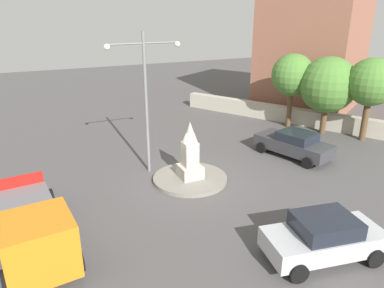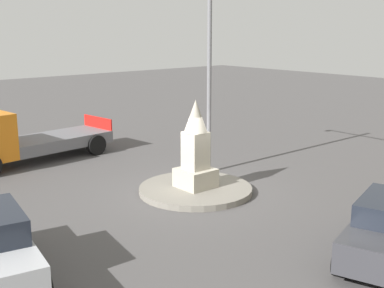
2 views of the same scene
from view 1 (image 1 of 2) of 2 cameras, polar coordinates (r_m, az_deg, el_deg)
name	(u,v)px [view 1 (image 1 of 2)]	position (r m, az deg, el deg)	size (l,w,h in m)	color
ground_plane	(190,180)	(17.93, -0.30, -5.78)	(80.00, 80.00, 0.00)	#4F4C4C
traffic_island	(190,179)	(17.88, -0.30, -5.50)	(3.67, 3.67, 0.19)	gray
monument	(190,154)	(17.35, -0.31, -1.61)	(1.08, 1.08, 2.85)	#B2AA99
streetlamp	(146,90)	(17.73, -7.37, 8.47)	(3.69, 0.28, 7.03)	slate
car_dark_grey_far_side	(294,144)	(21.31, 15.87, 0.04)	(3.00, 4.70, 1.50)	#38383D
car_silver_near_island	(324,237)	(13.18, 20.18, -13.69)	(4.24, 2.52, 1.57)	#B7BABF
truck_orange_parked_right	(34,232)	(13.36, -23.78, -12.65)	(2.85, 6.57, 2.17)	orange
stone_boundary_wall	(283,114)	(28.00, 14.19, 4.64)	(16.57, 0.70, 1.17)	#B2AA99
corner_building	(314,42)	(32.80, 18.86, 15.06)	(7.08, 8.97, 10.84)	#935B47
tree_near_wall	(293,75)	(26.14, 15.69, 10.44)	(2.92, 2.92, 5.20)	brown
tree_mid_cluster	(371,83)	(24.99, 26.59, 8.70)	(2.97, 2.97, 5.26)	brown
tree_far_corner	(328,85)	(25.53, 20.80, 8.75)	(3.68, 3.68, 5.17)	brown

